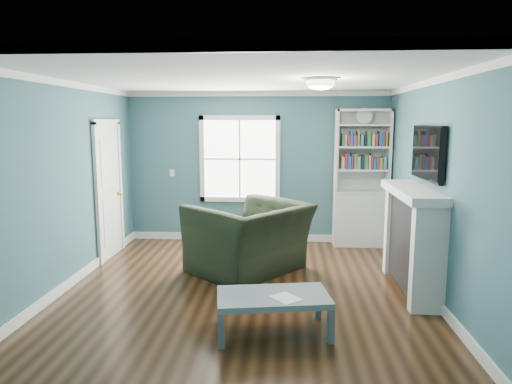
{
  "coord_description": "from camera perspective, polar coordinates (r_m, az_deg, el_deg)",
  "views": [
    {
      "loc": [
        0.51,
        -5.39,
        2.1
      ],
      "look_at": [
        0.12,
        0.4,
        1.2
      ],
      "focal_mm": 32.0,
      "sensor_mm": 36.0,
      "label": 1
    }
  ],
  "objects": [
    {
      "name": "room_walls",
      "position": [
        5.44,
        -1.57,
        3.37
      ],
      "size": [
        5.0,
        5.0,
        5.0
      ],
      "color": "#38626A",
      "rests_on": "ground"
    },
    {
      "name": "ceiling_fixture",
      "position": [
        5.52,
        8.08,
        13.42
      ],
      "size": [
        0.38,
        0.38,
        0.15
      ],
      "color": "white",
      "rests_on": "room_walls"
    },
    {
      "name": "recliner",
      "position": [
        6.39,
        -0.83,
        -4.31
      ],
      "size": [
        1.69,
        1.75,
        1.29
      ],
      "primitive_type": "imported",
      "rotation": [
        0.0,
        0.0,
        -2.27
      ],
      "color": "black",
      "rests_on": "ground"
    },
    {
      "name": "paper_sheet",
      "position": [
        4.55,
        3.74,
        -13.07
      ],
      "size": [
        0.33,
        0.34,
        0.0
      ],
      "primitive_type": "cube",
      "rotation": [
        0.0,
        0.0,
        0.7
      ],
      "color": "white",
      "rests_on": "coffee_table"
    },
    {
      "name": "tv",
      "position": [
        5.85,
        20.66,
        4.6
      ],
      "size": [
        0.06,
        1.1,
        0.65
      ],
      "primitive_type": "cube",
      "color": "black",
      "rests_on": "fireplace"
    },
    {
      "name": "window",
      "position": [
        7.95,
        -2.05,
        4.13
      ],
      "size": [
        1.4,
        0.06,
        1.5
      ],
      "color": "white",
      "rests_on": "room_walls"
    },
    {
      "name": "floor",
      "position": [
        5.81,
        -1.51,
        -12.36
      ],
      "size": [
        5.0,
        5.0,
        0.0
      ],
      "primitive_type": "plane",
      "color": "black",
      "rests_on": "ground"
    },
    {
      "name": "bookshelf",
      "position": [
        7.88,
        12.97,
        0.02
      ],
      "size": [
        0.9,
        0.35,
        2.31
      ],
      "color": "silver",
      "rests_on": "ground"
    },
    {
      "name": "light_switch",
      "position": [
        8.18,
        -10.44,
        2.37
      ],
      "size": [
        0.08,
        0.01,
        0.12
      ],
      "primitive_type": "cube",
      "color": "white",
      "rests_on": "room_walls"
    },
    {
      "name": "fireplace",
      "position": [
        5.99,
        18.99,
        -5.8
      ],
      "size": [
        0.44,
        1.58,
        1.3
      ],
      "color": "black",
      "rests_on": "ground"
    },
    {
      "name": "door",
      "position": [
        7.39,
        -17.91,
        0.42
      ],
      "size": [
        0.12,
        0.98,
        2.17
      ],
      "color": "silver",
      "rests_on": "ground"
    },
    {
      "name": "trim",
      "position": [
        5.48,
        -1.56,
        -0.22
      ],
      "size": [
        4.5,
        5.0,
        2.6
      ],
      "color": "white",
      "rests_on": "ground"
    },
    {
      "name": "coffee_table",
      "position": [
        4.65,
        2.14,
        -13.27
      ],
      "size": [
        1.18,
        0.77,
        0.4
      ],
      "rotation": [
        0.0,
        0.0,
        0.16
      ],
      "color": "#4A5259",
      "rests_on": "ground"
    }
  ]
}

